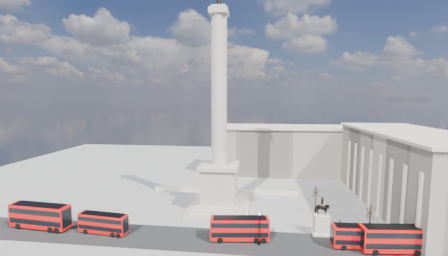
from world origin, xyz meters
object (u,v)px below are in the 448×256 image
at_px(victorian_lamp, 259,226).
at_px(equestrian_statue, 321,222).
at_px(red_bus_d, 395,239).
at_px(red_bus_c, 362,236).
at_px(red_bus_a, 104,223).
at_px(pedestrian_standing, 357,234).
at_px(pedestrian_walking, 340,224).
at_px(red_bus_e, 41,216).
at_px(red_bus_b, 240,228).
at_px(nelsons_column, 219,155).
at_px(pedestrian_crossing, 269,223).

bearing_deg(victorian_lamp, equestrian_statue, 24.23).
bearing_deg(red_bus_d, red_bus_c, 166.40).
xyz_separation_m(red_bus_a, pedestrian_standing, (48.31, 3.36, -1.10)).
xyz_separation_m(red_bus_d, pedestrian_walking, (-6.59, 8.10, -1.59)).
bearing_deg(pedestrian_standing, red_bus_e, -25.64).
distance_m(red_bus_a, red_bus_b, 26.52).
relative_size(red_bus_c, pedestrian_standing, 5.25).
bearing_deg(red_bus_b, nelsons_column, 105.58).
bearing_deg(victorian_lamp, red_bus_d, 0.92).
bearing_deg(victorian_lamp, red_bus_e, 177.98).
xyz_separation_m(red_bus_a, red_bus_e, (-13.78, 0.57, 0.55)).
bearing_deg(red_bus_d, pedestrian_standing, 134.36).
relative_size(nelsons_column, red_bus_b, 4.54).
xyz_separation_m(red_bus_b, red_bus_e, (-40.29, 0.20, 0.33)).
distance_m(red_bus_e, pedestrian_walking, 60.58).
bearing_deg(victorian_lamp, pedestrian_walking, 27.38).
height_order(red_bus_d, red_bus_e, red_bus_e).
xyz_separation_m(nelsons_column, equestrian_statue, (21.28, -10.43, -10.37)).
xyz_separation_m(pedestrian_walking, pedestrian_standing, (1.93, -4.13, 0.16)).
bearing_deg(red_bus_b, pedestrian_standing, 1.73).
bearing_deg(red_bus_e, pedestrian_standing, 7.36).
bearing_deg(red_bus_a, red_bus_c, 6.26).
relative_size(nelsons_column, pedestrian_walking, 30.79).
height_order(red_bus_c, red_bus_e, red_bus_e).
height_order(red_bus_a, pedestrian_walking, red_bus_a).
bearing_deg(red_bus_c, equestrian_statue, 140.95).
xyz_separation_m(red_bus_d, victorian_lamp, (-22.95, -0.37, 1.20)).
bearing_deg(pedestrian_walking, equestrian_statue, -177.17).
bearing_deg(red_bus_a, victorian_lamp, 4.24).
relative_size(red_bus_c, pedestrian_walking, 6.31).
bearing_deg(pedestrian_standing, pedestrian_walking, -93.24).
bearing_deg(red_bus_c, victorian_lamp, -179.40).
relative_size(victorian_lamp, pedestrian_walking, 3.77).
xyz_separation_m(victorian_lamp, equestrian_statue, (12.00, 5.40, -1.05)).
bearing_deg(pedestrian_standing, nelsons_column, -50.87).
xyz_separation_m(red_bus_c, pedestrian_crossing, (-15.85, 6.28, -1.26)).
height_order(red_bus_a, victorian_lamp, victorian_lamp).
xyz_separation_m(red_bus_e, victorian_lamp, (43.80, -1.54, 0.97)).
distance_m(red_bus_e, pedestrian_crossing, 46.25).
relative_size(red_bus_e, pedestrian_walking, 7.73).
xyz_separation_m(red_bus_d, equestrian_statue, (-10.94, 5.03, 0.15)).
bearing_deg(pedestrian_crossing, red_bus_a, 80.06).
bearing_deg(red_bus_e, nelsons_column, 27.27).
xyz_separation_m(nelsons_column, victorian_lamp, (9.27, -15.84, -9.32)).
xyz_separation_m(nelsons_column, red_bus_b, (5.76, -14.49, -10.62)).
height_order(victorian_lamp, pedestrian_walking, victorian_lamp).
xyz_separation_m(red_bus_e, equestrian_statue, (55.81, 3.86, -0.08)).
relative_size(red_bus_a, pedestrian_walking, 6.13).
distance_m(equestrian_statue, pedestrian_walking, 5.60).
height_order(nelsons_column, pedestrian_standing, nelsons_column).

